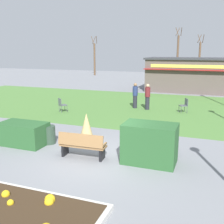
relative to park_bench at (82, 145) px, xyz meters
name	(u,v)px	position (x,y,z in m)	size (l,w,h in m)	color
ground_plane	(98,158)	(0.54, 0.18, -0.48)	(80.00, 80.00, 0.00)	slate
lawn_patch	(154,107)	(0.54, 9.81, -0.48)	(36.00, 12.00, 0.01)	#4C7A38
flower_bed	(17,209)	(0.08, -3.62, -0.39)	(4.24, 1.85, 0.33)	beige
park_bench	(82,145)	(0.00, 0.00, 0.00)	(1.72, 0.60, 0.95)	olive
hedge_left	(23,134)	(-2.94, 0.47, -0.02)	(1.95, 1.10, 0.92)	#28562B
hedge_right	(150,143)	(2.35, 0.46, 0.21)	(1.80, 1.10, 1.38)	#28562B
ornamental_grass_behind_left	(140,139)	(1.79, 1.29, 0.05)	(0.69, 0.69, 1.07)	tan
ornamental_grass_behind_right	(86,126)	(-0.83, 2.07, 0.10)	(0.63, 0.63, 1.15)	tan
trash_bin	(49,135)	(-2.01, 0.95, -0.10)	(0.52, 0.52, 0.76)	#2D4233
food_kiosk	(207,75)	(3.62, 18.45, 1.10)	(11.20, 4.26, 3.14)	#594C47
cafe_chair_west	(62,104)	(-4.59, 6.29, 0.05)	(0.62, 0.62, 0.89)	#4C5156
cafe_chair_east	(185,104)	(2.64, 8.89, 0.05)	(0.60, 0.60, 0.89)	#4C5156
person_strolling	(135,95)	(-0.64, 9.16, 0.38)	(0.34, 0.34, 1.69)	#23232D
person_standing	(148,97)	(0.25, 8.97, 0.38)	(0.34, 0.34, 1.69)	#23232D
parked_car_west_slot	(166,76)	(-1.56, 26.88, 0.16)	(4.20, 2.07, 1.20)	#B7BABF
parked_car_center_slot	(209,77)	(3.63, 26.88, 0.16)	(4.34, 2.34, 1.20)	maroon
tree_left_bg	(178,56)	(-0.81, 31.29, 2.59)	(0.91, 0.96, 6.87)	brown
tree_right_bg	(95,58)	(-13.43, 31.17, 2.12)	(0.91, 0.96, 5.93)	brown
tree_center_bg	(199,59)	(2.06, 32.52, 2.13)	(0.91, 0.96, 5.96)	brown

